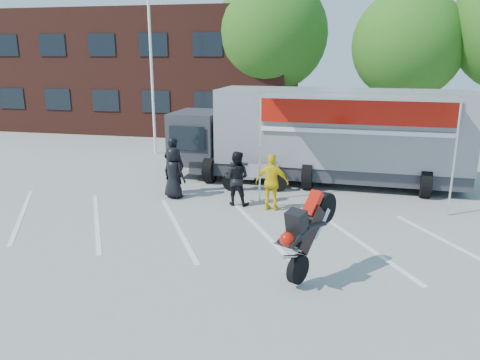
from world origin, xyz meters
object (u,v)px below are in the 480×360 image
at_px(tree_mid, 408,45).
at_px(spectator_leather_b, 174,166).
at_px(tree_left, 271,34).
at_px(flagpole, 156,42).
at_px(transporter_truck, 323,182).
at_px(stunt_bike_rider, 316,275).
at_px(spectator_leather_a, 174,173).
at_px(parked_motorcycle, 255,191).
at_px(spectator_leather_c, 236,178).
at_px(spectator_hivis, 272,182).

relative_size(tree_mid, spectator_leather_b, 4.01).
bearing_deg(tree_left, flagpole, -125.28).
bearing_deg(tree_left, spectator_leather_b, -96.50).
bearing_deg(flagpole, transporter_truck, -24.63).
xyz_separation_m(tree_left, spectator_leather_b, (-1.37, -12.00, -4.61)).
bearing_deg(stunt_bike_rider, transporter_truck, 119.49).
bearing_deg(flagpole, spectator_leather_a, -64.86).
xyz_separation_m(parked_motorcycle, spectator_leather_b, (-2.59, -0.84, 0.96)).
distance_m(spectator_leather_c, spectator_hivis, 1.18).
height_order(flagpole, spectator_leather_c, flagpole).
distance_m(spectator_leather_a, spectator_hivis, 3.34).
height_order(tree_mid, stunt_bike_rider, tree_mid).
bearing_deg(spectator_hivis, spectator_leather_c, -9.40).
bearing_deg(tree_mid, spectator_leather_a, -125.62).
bearing_deg(tree_mid, flagpole, -156.03).
relative_size(tree_mid, transporter_truck, 0.73).
bearing_deg(spectator_leather_a, spectator_leather_c, -165.89).
relative_size(stunt_bike_rider, spectator_leather_a, 1.21).
distance_m(spectator_leather_a, spectator_leather_c, 2.16).
bearing_deg(flagpole, stunt_bike_rider, -54.55).
bearing_deg(tree_left, parked_motorcycle, -83.76).
distance_m(flagpole, parked_motorcycle, 9.06).
bearing_deg(tree_mid, tree_left, 171.87).
xyz_separation_m(flagpole, tree_mid, (11.24, 5.00, -0.11)).
bearing_deg(spectator_leather_b, spectator_leather_c, 169.81).
bearing_deg(parked_motorcycle, spectator_leather_a, 109.92).
bearing_deg(spectator_leather_a, tree_left, -74.29).
bearing_deg(transporter_truck, parked_motorcycle, -142.06).
height_order(tree_left, spectator_leather_c, tree_left).
relative_size(stunt_bike_rider, spectator_hivis, 1.18).
xyz_separation_m(transporter_truck, parked_motorcycle, (-2.25, -1.62, 0.00)).
height_order(flagpole, stunt_bike_rider, flagpole).
xyz_separation_m(tree_left, transporter_truck, (3.47, -9.54, -5.57)).
bearing_deg(spectator_hivis, transporter_truck, -107.49).
bearing_deg(tree_left, stunt_bike_rider, -77.97).
distance_m(parked_motorcycle, stunt_bike_rider, 6.38).
height_order(spectator_leather_b, spectator_leather_c, spectator_leather_b).
bearing_deg(flagpole, spectator_leather_b, -64.36).
bearing_deg(flagpole, tree_left, 54.72).
distance_m(tree_left, parked_motorcycle, 12.53).
relative_size(stunt_bike_rider, spectator_leather_c, 1.19).
bearing_deg(spectator_leather_c, transporter_truck, -124.57).
bearing_deg(spectator_hivis, tree_left, -76.60).
bearing_deg(spectator_leather_a, spectator_leather_b, -50.44).
bearing_deg(transporter_truck, spectator_leather_a, -145.88).
bearing_deg(spectator_hivis, spectator_leather_a, -5.16).
bearing_deg(spectator_leather_c, tree_mid, -113.44).
distance_m(tree_left, spectator_hivis, 13.99).
distance_m(tree_mid, spectator_leather_a, 14.69).
bearing_deg(spectator_leather_b, parked_motorcycle, -154.53).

